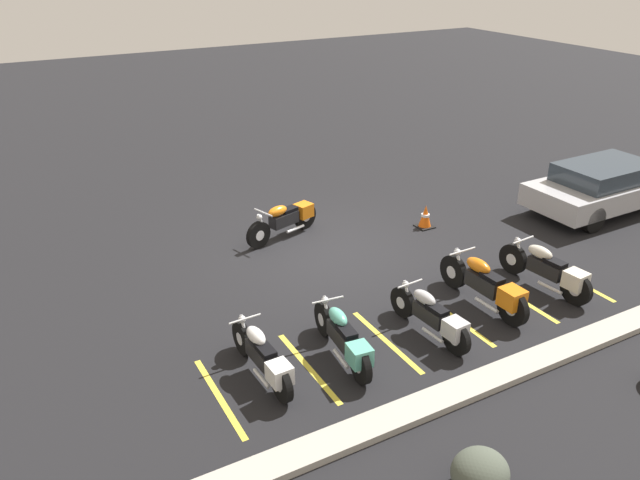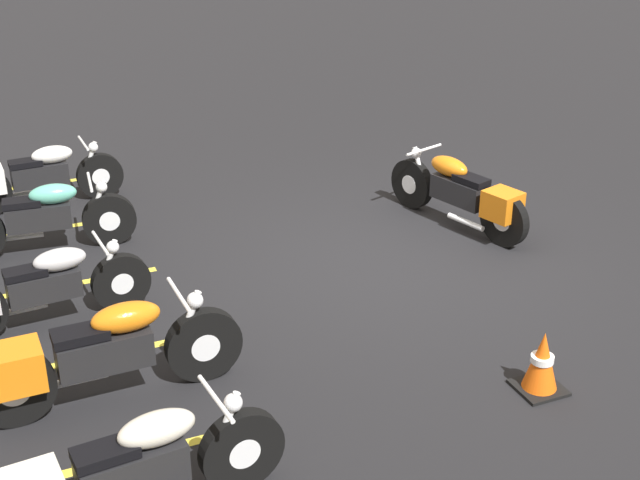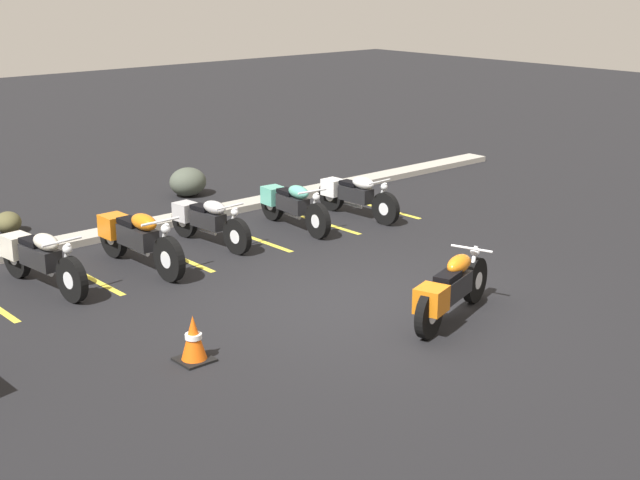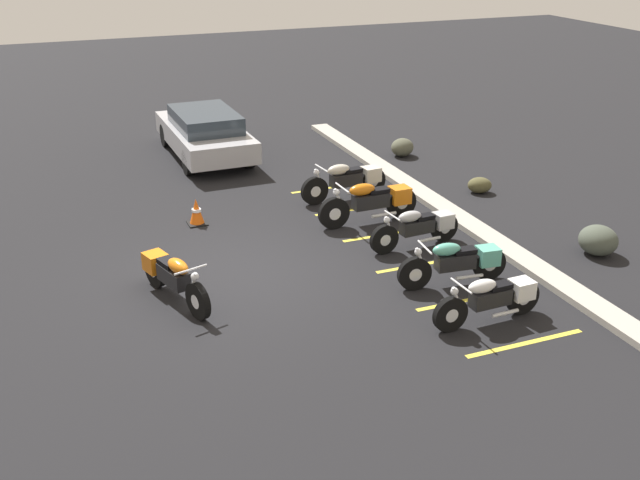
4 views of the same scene
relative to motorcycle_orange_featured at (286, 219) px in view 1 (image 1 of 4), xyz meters
The scene contains 17 objects.
ground 1.35m from the motorcycle_orange_featured, 112.96° to the left, with size 60.00×60.00×0.00m, color black.
motorcycle_orange_featured is the anchor object (origin of this frame).
parked_bike_0 5.90m from the motorcycle_orange_featured, 125.82° to the left, with size 0.62×2.17×0.85m.
parked_bike_1 5.06m from the motorcycle_orange_featured, 112.27° to the left, with size 0.64×2.28×0.90m.
parked_bike_2 5.00m from the motorcycle_orange_featured, 94.81° to the left, with size 0.56×1.99×0.78m.
parked_bike_3 4.99m from the motorcycle_orange_featured, 75.04° to the left, with size 0.59×2.06×0.81m.
parked_bike_4 5.34m from the motorcycle_orange_featured, 60.21° to the left, with size 0.56×2.00×0.79m.
car_silver 8.26m from the motorcycle_orange_featured, 162.37° to the left, with size 4.32×1.86×1.29m.
concrete_curb 6.48m from the motorcycle_orange_featured, 94.41° to the left, with size 18.00×0.50×0.12m, color #A8A399.
landscape_rock_1 8.10m from the motorcycle_orange_featured, 81.52° to the left, with size 0.77×0.71×0.58m, color #484F43.
traffic_cone 3.41m from the motorcycle_orange_featured, 160.16° to the left, with size 0.40×0.40×0.57m.
stall_line_0 6.39m from the motorcycle_orange_featured, 132.11° to the left, with size 0.10×2.10×0.00m, color gold.
stall_line_1 5.48m from the motorcycle_orange_featured, 120.00° to the left, with size 0.10×2.10×0.00m, color gold.
stall_line_2 4.89m from the motorcycle_orange_featured, 104.07° to the left, with size 0.10×2.10×0.00m, color gold.
stall_line_3 4.76m from the motorcycle_orange_featured, 85.66° to the left, with size 0.10×2.10×0.00m, color gold.
stall_line_4 5.11m from the motorcycle_orange_featured, 68.07° to the left, with size 0.10×2.10×0.00m, color gold.
stall_line_5 5.87m from the motorcycle_orange_featured, 53.90° to the left, with size 0.10×2.10×0.00m, color gold.
Camera 1 is at (6.24, 10.93, 6.31)m, focal length 35.00 mm.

